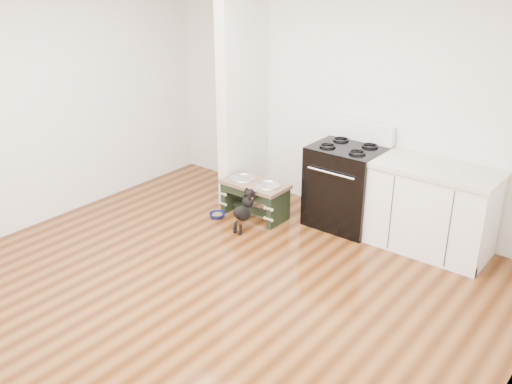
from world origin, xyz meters
name	(u,v)px	position (x,y,z in m)	size (l,w,h in m)	color
ground	(197,299)	(0.00, 0.00, 0.00)	(5.00, 5.00, 0.00)	#42200B
room_shell	(188,124)	(0.00, 0.00, 1.62)	(5.00, 5.00, 5.00)	silver
partition_wall	(243,90)	(-1.18, 2.10, 1.35)	(0.15, 0.80, 2.70)	silver
oven_range	(346,185)	(0.25, 2.16, 0.48)	(0.76, 0.69, 1.14)	black
cabinet_run	(432,209)	(1.23, 2.18, 0.45)	(1.24, 0.64, 0.91)	white
dog_feeder	(255,192)	(-0.67, 1.68, 0.30)	(0.77, 0.41, 0.44)	black
puppy	(244,209)	(-0.54, 1.33, 0.26)	(0.14, 0.40, 0.47)	black
floor_bowl	(217,215)	(-0.99, 1.37, 0.03)	(0.21, 0.21, 0.06)	#0D145B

